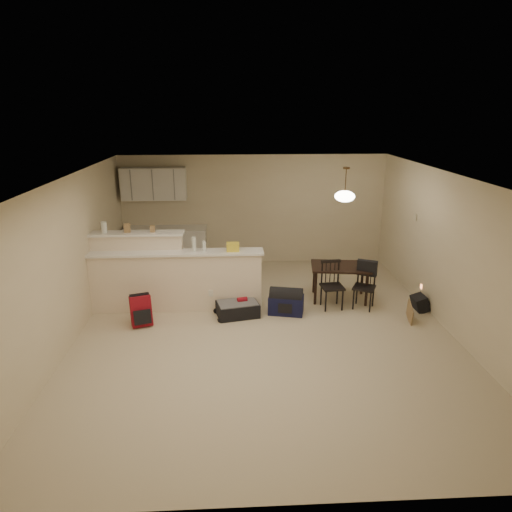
{
  "coord_description": "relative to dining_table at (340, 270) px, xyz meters",
  "views": [
    {
      "loc": [
        -0.5,
        -6.75,
        3.48
      ],
      "look_at": [
        -0.1,
        0.7,
        1.05
      ],
      "focal_mm": 32.0,
      "sensor_mm": 36.0,
      "label": 1
    }
  ],
  "objects": [
    {
      "name": "pendant_lamp",
      "position": [
        0.0,
        0.0,
        1.4
      ],
      "size": [
        0.36,
        0.36,
        0.62
      ],
      "color": "brown",
      "rests_on": "room"
    },
    {
      "name": "upper_cabinets",
      "position": [
        -3.71,
        2.12,
        1.31
      ],
      "size": [
        1.4,
        0.34,
        0.7
      ],
      "primitive_type": "cube",
      "color": "white",
      "rests_on": "room"
    },
    {
      "name": "cereal_box",
      "position": [
        -3.86,
        -0.08,
        0.88
      ],
      "size": [
        0.1,
        0.07,
        0.16
      ],
      "primitive_type": "cube",
      "color": "#9E7C51",
      "rests_on": "breakfast_bar"
    },
    {
      "name": "bag_lump",
      "position": [
        -2.01,
        -0.3,
        0.57
      ],
      "size": [
        0.22,
        0.18,
        0.14
      ],
      "primitive_type": "cube",
      "color": "#9E7C51",
      "rests_on": "breakfast_bar"
    },
    {
      "name": "dining_chair_far",
      "position": [
        0.35,
        -0.43,
        -0.17
      ],
      "size": [
        0.49,
        0.48,
        0.85
      ],
      "primitive_type": null,
      "rotation": [
        0.0,
        0.0,
        -0.47
      ],
      "color": "black",
      "rests_on": "ground"
    },
    {
      "name": "kitchen_counter",
      "position": [
        -3.51,
        1.99,
        -0.14
      ],
      "size": [
        1.8,
        0.6,
        0.9
      ],
      "primitive_type": "cube",
      "color": "white",
      "rests_on": "ground"
    },
    {
      "name": "jar",
      "position": [
        -4.26,
        -0.08,
        0.9
      ],
      "size": [
        0.1,
        0.1,
        0.2
      ],
      "primitive_type": "cylinder",
      "color": "silver",
      "rests_on": "breakfast_bar"
    },
    {
      "name": "cardboard_sheet",
      "position": [
        0.99,
        -1.02,
        -0.43
      ],
      "size": [
        0.09,
        0.4,
        0.31
      ],
      "primitive_type": "cube",
      "rotation": [
        0.0,
        0.0,
        1.41
      ],
      "color": "#9E7C51",
      "rests_on": "ground"
    },
    {
      "name": "small_box",
      "position": [
        -3.42,
        -0.08,
        0.86
      ],
      "size": [
        0.08,
        0.06,
        0.12
      ],
      "primitive_type": "cube",
      "color": "#9E7C51",
      "rests_on": "breakfast_bar"
    },
    {
      "name": "breakfast_bar",
      "position": [
        -3.27,
        -0.22,
        0.02
      ],
      "size": [
        3.08,
        0.58,
        1.39
      ],
      "color": "beige",
      "rests_on": "ground"
    },
    {
      "name": "suitcase",
      "position": [
        -1.94,
        -0.64,
        -0.47
      ],
      "size": [
        0.79,
        0.6,
        0.24
      ],
      "primitive_type": "cube",
      "rotation": [
        0.0,
        0.0,
        0.22
      ],
      "color": "black",
      "rests_on": "ground"
    },
    {
      "name": "dining_table",
      "position": [
        0.0,
        0.0,
        0.0
      ],
      "size": [
        1.16,
        0.85,
        0.67
      ],
      "rotation": [
        0.0,
        0.0,
        -0.13
      ],
      "color": "black",
      "rests_on": "ground"
    },
    {
      "name": "red_backpack",
      "position": [
        -3.56,
        -0.91,
        -0.33
      ],
      "size": [
        0.39,
        0.31,
        0.51
      ],
      "primitive_type": "cube",
      "rotation": [
        0.0,
        0.0,
        0.32
      ],
      "color": "maroon",
      "rests_on": "ground"
    },
    {
      "name": "black_daypack",
      "position": [
        1.34,
        -0.59,
        -0.45
      ],
      "size": [
        0.23,
        0.31,
        0.27
      ],
      "primitive_type": "cube",
      "rotation": [
        0.0,
        0.0,
        1.6
      ],
      "color": "black",
      "rests_on": "ground"
    },
    {
      "name": "dining_chair_near",
      "position": [
        -0.23,
        -0.4,
        -0.15
      ],
      "size": [
        0.42,
        0.4,
        0.87
      ],
      "primitive_type": null,
      "rotation": [
        0.0,
        0.0,
        0.1
      ],
      "color": "black",
      "rests_on": "ground"
    },
    {
      "name": "bottle_a",
      "position": [
        -2.68,
        -0.3,
        0.63
      ],
      "size": [
        0.07,
        0.07,
        0.26
      ],
      "primitive_type": "cylinder",
      "color": "silver",
      "rests_on": "breakfast_bar"
    },
    {
      "name": "room",
      "position": [
        -1.51,
        -1.2,
        0.66
      ],
      "size": [
        7.0,
        7.02,
        2.5
      ],
      "color": "beige",
      "rests_on": "ground"
    },
    {
      "name": "navy_duffel",
      "position": [
        -1.08,
        -0.59,
        -0.42
      ],
      "size": [
        0.66,
        0.46,
        0.33
      ],
      "primitive_type": "cube",
      "rotation": [
        0.0,
        0.0,
        -0.22
      ],
      "color": "#121438",
      "rests_on": "ground"
    },
    {
      "name": "thermostat",
      "position": [
        1.47,
        0.35,
        0.91
      ],
      "size": [
        0.02,
        0.12,
        0.12
      ],
      "primitive_type": "cube",
      "color": "beige",
      "rests_on": "room"
    },
    {
      "name": "bottle_b",
      "position": [
        -2.51,
        -0.3,
        0.59
      ],
      "size": [
        0.06,
        0.06,
        0.18
      ],
      "primitive_type": "cylinder",
      "color": "silver",
      "rests_on": "breakfast_bar"
    }
  ]
}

